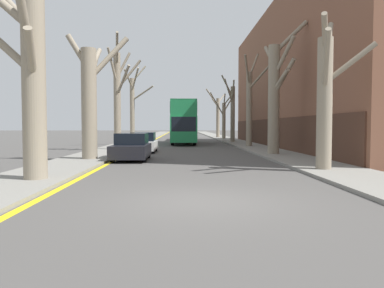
# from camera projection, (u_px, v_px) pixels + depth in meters

# --- Properties ---
(ground_plane) EXTENTS (300.00, 300.00, 0.00)m
(ground_plane) POSITION_uv_depth(u_px,v_px,m) (201.00, 201.00, 9.32)
(ground_plane) COLOR #4C4947
(sidewalk_left) EXTENTS (2.97, 120.00, 0.12)m
(sidewalk_left) POSITION_uv_depth(u_px,v_px,m) (148.00, 137.00, 59.07)
(sidewalk_left) COLOR gray
(sidewalk_left) RESTS_ON ground
(sidewalk_right) EXTENTS (2.97, 120.00, 0.12)m
(sidewalk_right) POSITION_uv_depth(u_px,v_px,m) (221.00, 137.00, 59.40)
(sidewalk_right) COLOR gray
(sidewalk_right) RESTS_ON ground
(building_facade_right) EXTENTS (10.08, 35.97, 12.48)m
(building_facade_right) POSITION_uv_depth(u_px,v_px,m) (325.00, 77.00, 33.23)
(building_facade_right) COLOR brown
(building_facade_right) RESTS_ON ground
(kerb_line_stripe) EXTENTS (0.24, 120.00, 0.01)m
(kerb_line_stripe) POSITION_uv_depth(u_px,v_px,m) (158.00, 138.00, 59.12)
(kerb_line_stripe) COLOR yellow
(kerb_line_stripe) RESTS_ON ground
(street_tree_left_0) EXTENTS (3.33, 3.45, 7.51)m
(street_tree_left_0) POSITION_uv_depth(u_px,v_px,m) (29.00, 76.00, 12.31)
(street_tree_left_0) COLOR gray
(street_tree_left_0) RESTS_ON ground
(street_tree_left_1) EXTENTS (3.27, 3.41, 6.83)m
(street_tree_left_1) POSITION_uv_depth(u_px,v_px,m) (90.00, 97.00, 20.20)
(street_tree_left_1) COLOR gray
(street_tree_left_1) RESTS_ON ground
(street_tree_left_2) EXTENTS (2.40, 2.76, 8.47)m
(street_tree_left_2) POSITION_uv_depth(u_px,v_px,m) (118.00, 96.00, 28.33)
(street_tree_left_2) COLOR gray
(street_tree_left_2) RESTS_ON ground
(street_tree_left_3) EXTENTS (2.65, 2.91, 7.74)m
(street_tree_left_3) POSITION_uv_depth(u_px,v_px,m) (133.00, 107.00, 35.92)
(street_tree_left_3) COLOR gray
(street_tree_left_3) RESTS_ON ground
(street_tree_right_0) EXTENTS (2.67, 3.17, 6.28)m
(street_tree_right_0) POSITION_uv_depth(u_px,v_px,m) (326.00, 96.00, 15.12)
(street_tree_right_0) COLOR gray
(street_tree_right_0) RESTS_ON ground
(street_tree_right_1) EXTENTS (2.32, 3.51, 8.39)m
(street_tree_right_1) POSITION_uv_depth(u_px,v_px,m) (275.00, 94.00, 23.67)
(street_tree_right_1) COLOR gray
(street_tree_right_1) RESTS_ON ground
(street_tree_right_2) EXTENTS (2.26, 4.03, 8.43)m
(street_tree_right_2) POSITION_uv_depth(u_px,v_px,m) (250.00, 104.00, 32.69)
(street_tree_right_2) COLOR gray
(street_tree_right_2) RESTS_ON ground
(street_tree_right_3) EXTENTS (1.68, 4.36, 7.51)m
(street_tree_right_3) POSITION_uv_depth(u_px,v_px,m) (232.00, 111.00, 41.75)
(street_tree_right_3) COLOR gray
(street_tree_right_3) RESTS_ON ground
(street_tree_right_4) EXTENTS (3.40, 1.82, 6.53)m
(street_tree_right_4) POSITION_uv_depth(u_px,v_px,m) (224.00, 117.00, 51.14)
(street_tree_right_4) COLOR gray
(street_tree_right_4) RESTS_ON ground
(street_tree_right_5) EXTENTS (3.37, 3.88, 7.62)m
(street_tree_right_5) POSITION_uv_depth(u_px,v_px,m) (218.00, 115.00, 59.37)
(street_tree_right_5) COLOR gray
(street_tree_right_5) RESTS_ON ground
(double_decker_bus) EXTENTS (2.54, 11.30, 4.37)m
(double_decker_bus) POSITION_uv_depth(u_px,v_px,m) (183.00, 120.00, 39.57)
(double_decker_bus) COLOR #1E7F47
(double_decker_bus) RESTS_ON ground
(parked_car_0) EXTENTS (1.86, 4.21, 1.48)m
(parked_car_0) POSITION_uv_depth(u_px,v_px,m) (132.00, 147.00, 20.60)
(parked_car_0) COLOR black
(parked_car_0) RESTS_ON ground
(parked_car_1) EXTENTS (1.86, 3.98, 1.43)m
(parked_car_1) POSITION_uv_depth(u_px,v_px,m) (143.00, 143.00, 26.79)
(parked_car_1) COLOR silver
(parked_car_1) RESTS_ON ground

